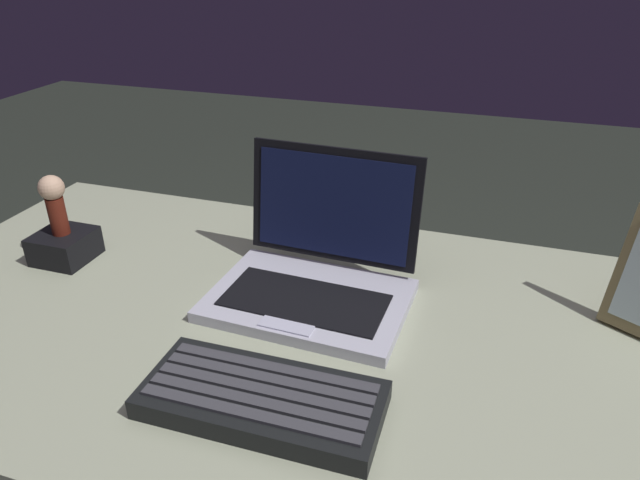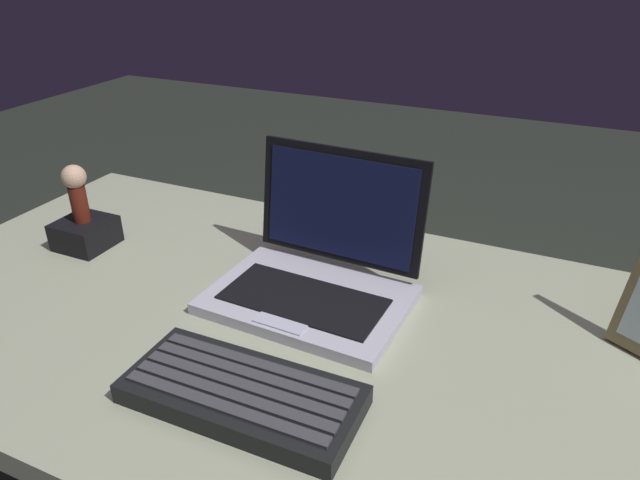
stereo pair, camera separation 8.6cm
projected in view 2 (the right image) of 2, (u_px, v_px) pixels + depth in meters
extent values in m
cube|color=#979D82|center=(347.00, 344.00, 0.86)|extent=(1.55, 0.73, 0.04)
cylinder|color=black|center=(137.00, 321.00, 1.53)|extent=(0.07, 0.07, 0.69)
cube|color=#B3B2C3|center=(308.00, 300.00, 0.91)|extent=(0.31, 0.23, 0.02)
cube|color=black|center=(303.00, 299.00, 0.89)|extent=(0.25, 0.13, 0.00)
cube|color=#B4B4CA|center=(281.00, 322.00, 0.84)|extent=(0.08, 0.04, 0.00)
cube|color=black|center=(341.00, 205.00, 0.95)|extent=(0.29, 0.05, 0.19)
cube|color=black|center=(339.00, 207.00, 0.94)|extent=(0.26, 0.04, 0.16)
cube|color=#4CF259|center=(339.00, 214.00, 0.95)|extent=(0.24, 0.01, 0.01)
cube|color=black|center=(242.00, 394.00, 0.72)|extent=(0.30, 0.13, 0.03)
cube|color=#38383D|center=(223.00, 407.00, 0.67)|extent=(0.27, 0.02, 0.00)
cube|color=#38383D|center=(232.00, 395.00, 0.69)|extent=(0.27, 0.02, 0.00)
cube|color=#38383D|center=(241.00, 384.00, 0.71)|extent=(0.27, 0.02, 0.00)
cube|color=#38383D|center=(250.00, 374.00, 0.72)|extent=(0.27, 0.02, 0.00)
cube|color=#38383D|center=(258.00, 364.00, 0.74)|extent=(0.27, 0.02, 0.00)
cube|color=black|center=(86.00, 233.00, 1.08)|extent=(0.09, 0.09, 0.05)
cylinder|color=#541A10|center=(79.00, 204.00, 1.05)|extent=(0.03, 0.03, 0.07)
sphere|color=tan|center=(74.00, 177.00, 1.03)|extent=(0.04, 0.04, 0.04)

